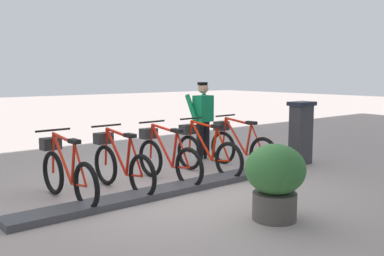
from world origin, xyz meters
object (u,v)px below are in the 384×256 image
payment_kiosk (301,132)px  bike_docked_1 (205,151)px  bike_docked_0 (239,146)px  worker_near_rack (203,118)px  bike_docked_3 (120,164)px  bike_docked_4 (66,172)px  planter_bush (275,178)px  bike_docked_2 (166,157)px

payment_kiosk → bike_docked_1: 2.17m
bike_docked_0 → worker_near_rack: worker_near_rack is taller
bike_docked_3 → bike_docked_0: bearing=-90.0°
payment_kiosk → worker_near_rack: 2.06m
payment_kiosk → bike_docked_4: 4.79m
payment_kiosk → bike_docked_0: size_ratio=0.74×
bike_docked_4 → worker_near_rack: worker_near_rack is taller
planter_bush → bike_docked_0: bearing=-37.3°
worker_near_rack → bike_docked_1: bearing=141.3°
worker_near_rack → bike_docked_4: bearing=106.8°
bike_docked_3 → planter_bush: 2.58m
bike_docked_4 → payment_kiosk: bearing=-96.9°
bike_docked_0 → worker_near_rack: (1.07, 0.04, 0.48)m
bike_docked_1 → bike_docked_3: (0.00, 1.78, 0.00)m
bike_docked_0 → bike_docked_4: (0.00, 3.57, 0.00)m
bike_docked_1 → worker_near_rack: size_ratio=1.04×
bike_docked_0 → bike_docked_3: same height
bike_docked_1 → planter_bush: (-2.45, 0.97, 0.11)m
bike_docked_3 → bike_docked_4: same height
bike_docked_3 → bike_docked_4: 0.89m
worker_near_rack → bike_docked_3: bearing=112.0°
bike_docked_4 → worker_near_rack: size_ratio=1.04×
payment_kiosk → bike_docked_0: 1.34m
bike_docked_0 → bike_docked_1: size_ratio=1.00×
bike_docked_1 → worker_near_rack: (1.07, -0.86, 0.48)m
bike_docked_1 → bike_docked_2: same height
bike_docked_4 → worker_near_rack: 3.72m
payment_kiosk → bike_docked_4: bearing=83.1°
bike_docked_0 → bike_docked_2: (0.00, 1.78, 0.00)m
payment_kiosk → bike_docked_4: (0.57, 4.75, -0.24)m
payment_kiosk → planter_bush: payment_kiosk is taller
bike_docked_1 → worker_near_rack: bearing=-38.7°
bike_docked_1 → bike_docked_2: size_ratio=1.00×
bike_docked_1 → payment_kiosk: bearing=-105.4°
bike_docked_0 → bike_docked_4: size_ratio=1.00×
bike_docked_1 → bike_docked_4: same height
bike_docked_0 → planter_bush: size_ratio=1.77×
bike_docked_3 → payment_kiosk: bearing=-98.4°
worker_near_rack → planter_bush: bearing=152.5°
bike_docked_1 → worker_near_rack: 1.45m
bike_docked_0 → bike_docked_1: (0.00, 0.89, 0.00)m
planter_bush → bike_docked_3: bearing=18.4°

